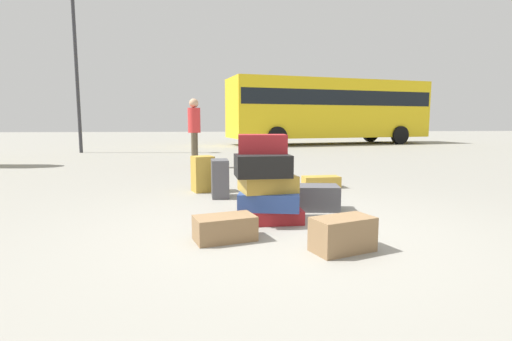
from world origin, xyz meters
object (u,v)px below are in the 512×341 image
(suitcase_brown_right_side, at_px, (343,234))
(parked_bus, at_px, (330,107))
(person_bearded_onlooker, at_px, (194,127))
(lamp_post, at_px, (74,32))
(suitcase_brown_upright_blue, at_px, (225,228))
(suitcase_charcoal_foreground_near, at_px, (317,197))
(suitcase_charcoal_white_trunk, at_px, (220,178))
(suitcase_tan_foreground_far, at_px, (321,182))
(suitcase_tan_left_side, at_px, (203,174))
(suitcase_tower, at_px, (266,183))

(suitcase_brown_right_side, bearing_deg, parked_bus, 53.98)
(person_bearded_onlooker, relative_size, lamp_post, 0.25)
(suitcase_brown_upright_blue, height_order, parked_bus, parked_bus)
(suitcase_charcoal_foreground_near, xyz_separation_m, parked_bus, (4.35, 14.28, 1.68))
(suitcase_charcoal_white_trunk, relative_size, suitcase_tan_foreground_far, 0.91)
(person_bearded_onlooker, height_order, parked_bus, parked_bus)
(suitcase_charcoal_foreground_near, relative_size, suitcase_tan_left_side, 0.96)
(suitcase_charcoal_foreground_near, height_order, person_bearded_onlooker, person_bearded_onlooker)
(suitcase_charcoal_foreground_near, height_order, suitcase_brown_upright_blue, suitcase_charcoal_foreground_near)
(suitcase_tan_foreground_far, relative_size, person_bearded_onlooker, 0.37)
(suitcase_charcoal_white_trunk, height_order, suitcase_tan_foreground_far, suitcase_charcoal_white_trunk)
(suitcase_brown_right_side, height_order, person_bearded_onlooker, person_bearded_onlooker)
(suitcase_charcoal_foreground_near, bearing_deg, suitcase_tower, -136.31)
(parked_bus, bearing_deg, suitcase_tan_foreground_far, -119.31)
(suitcase_charcoal_white_trunk, bearing_deg, suitcase_brown_upright_blue, -92.12)
(suitcase_tan_foreground_far, bearing_deg, parked_bus, 70.23)
(suitcase_tower, relative_size, parked_bus, 0.09)
(suitcase_tan_left_side, relative_size, lamp_post, 0.09)
(suitcase_charcoal_white_trunk, distance_m, person_bearded_onlooker, 3.86)
(suitcase_brown_right_side, height_order, suitcase_tan_foreground_far, suitcase_brown_right_side)
(suitcase_charcoal_foreground_near, distance_m, suitcase_tan_foreground_far, 1.68)
(suitcase_charcoal_white_trunk, height_order, suitcase_brown_upright_blue, suitcase_charcoal_white_trunk)
(suitcase_brown_right_side, distance_m, suitcase_charcoal_white_trunk, 2.71)
(suitcase_tan_left_side, relative_size, parked_bus, 0.05)
(person_bearded_onlooker, bearing_deg, suitcase_charcoal_foreground_near, 28.42)
(suitcase_charcoal_foreground_near, xyz_separation_m, lamp_post, (-6.19, 9.70, 4.07))
(suitcase_charcoal_foreground_near, distance_m, suitcase_brown_right_side, 1.58)
(suitcase_charcoal_foreground_near, relative_size, lamp_post, 0.08)
(suitcase_brown_right_side, distance_m, suitcase_tan_left_side, 3.27)
(suitcase_charcoal_foreground_near, distance_m, suitcase_charcoal_white_trunk, 1.54)
(suitcase_charcoal_foreground_near, bearing_deg, suitcase_tan_left_side, 143.73)
(suitcase_tower, xyz_separation_m, suitcase_tan_left_side, (-0.78, 1.95, -0.15))
(suitcase_charcoal_foreground_near, bearing_deg, suitcase_brown_right_side, -88.98)
(suitcase_tan_left_side, relative_size, suitcase_brown_upright_blue, 1.02)
(lamp_post, bearing_deg, suitcase_tan_left_side, -60.37)
(person_bearded_onlooker, bearing_deg, suitcase_charcoal_white_trunk, 16.24)
(suitcase_tan_left_side, relative_size, suitcase_charcoal_white_trunk, 1.02)
(parked_bus, distance_m, lamp_post, 11.74)
(suitcase_tower, distance_m, suitcase_brown_upright_blue, 0.86)
(suitcase_tower, bearing_deg, suitcase_tan_left_side, 111.79)
(suitcase_tower, distance_m, suitcase_tan_foreground_far, 2.46)
(suitcase_charcoal_white_trunk, distance_m, parked_bus, 14.55)
(suitcase_brown_right_side, distance_m, person_bearded_onlooker, 6.51)
(suitcase_charcoal_white_trunk, bearing_deg, suitcase_brown_right_side, -70.47)
(person_bearded_onlooker, bearing_deg, suitcase_brown_upright_blue, 13.39)
(suitcase_tan_foreground_far, xyz_separation_m, lamp_post, (-6.69, 8.09, 4.13))
(suitcase_charcoal_foreground_near, xyz_separation_m, suitcase_brown_right_side, (-0.18, -1.57, -0.01))
(suitcase_tan_left_side, height_order, parked_bus, parked_bus)
(suitcase_brown_right_side, height_order, lamp_post, lamp_post)
(suitcase_tower, height_order, suitcase_charcoal_white_trunk, suitcase_tower)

